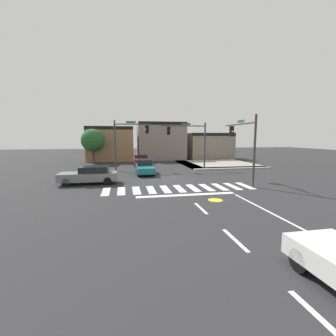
% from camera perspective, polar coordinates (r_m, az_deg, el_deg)
% --- Properties ---
extents(ground_plane, '(120.00, 120.00, 0.00)m').
position_cam_1_polar(ground_plane, '(21.94, 0.08, -2.55)').
color(ground_plane, '#2B2B2D').
extents(crosswalk_near, '(11.39, 2.60, 0.01)m').
position_cam_1_polar(crosswalk_near, '(17.62, 2.84, -5.07)').
color(crosswalk_near, silver).
rests_on(crosswalk_near, ground_plane).
extents(lane_markings, '(6.80, 20.25, 0.01)m').
position_cam_1_polar(lane_markings, '(11.22, 17.88, -12.92)').
color(lane_markings, white).
rests_on(lane_markings, ground_plane).
extents(bike_detector_marking, '(0.92, 0.92, 0.01)m').
position_cam_1_polar(bike_detector_marking, '(14.74, 11.62, -7.75)').
color(bike_detector_marking, yellow).
rests_on(bike_detector_marking, ground_plane).
extents(curb_corner_northeast, '(10.00, 10.60, 0.15)m').
position_cam_1_polar(curb_corner_northeast, '(33.31, 11.46, 0.92)').
color(curb_corner_northeast, '#9E998E').
rests_on(curb_corner_northeast, ground_plane).
extents(storefront_row, '(24.91, 5.86, 6.37)m').
position_cam_1_polar(storefront_row, '(40.35, -2.35, 6.17)').
color(storefront_row, '#93704C').
rests_on(storefront_row, ground_plane).
extents(traffic_signal_southeast, '(0.32, 5.26, 5.58)m').
position_cam_1_polar(traffic_signal_southeast, '(20.47, 18.02, 7.01)').
color(traffic_signal_southeast, '#383A3D').
rests_on(traffic_signal_southeast, ground_plane).
extents(traffic_signal_northwest, '(4.19, 0.32, 5.78)m').
position_cam_1_polar(traffic_signal_northwest, '(27.20, -9.61, 7.70)').
color(traffic_signal_northwest, '#383A3D').
rests_on(traffic_signal_northwest, ground_plane).
extents(traffic_signal_northeast, '(5.44, 0.32, 5.60)m').
position_cam_1_polar(traffic_signal_northeast, '(27.76, 5.16, 7.67)').
color(traffic_signal_northeast, '#383A3D').
rests_on(traffic_signal_northeast, ground_plane).
extents(car_gray, '(4.65, 1.78, 1.47)m').
position_cam_1_polar(car_gray, '(20.24, -18.74, -1.65)').
color(car_gray, slate).
rests_on(car_gray, ground_plane).
extents(car_red, '(1.95, 4.35, 1.51)m').
position_cam_1_polar(car_red, '(32.15, -6.72, 2.03)').
color(car_red, red).
rests_on(car_red, ground_plane).
extents(car_teal, '(1.73, 4.65, 1.46)m').
position_cam_1_polar(car_teal, '(24.80, -5.83, 0.28)').
color(car_teal, '#196B70').
rests_on(car_teal, ground_plane).
extents(roadside_tree, '(3.36, 3.36, 5.08)m').
position_cam_1_polar(roadside_tree, '(35.49, -18.05, 6.45)').
color(roadside_tree, '#4C3823').
rests_on(roadside_tree, ground_plane).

